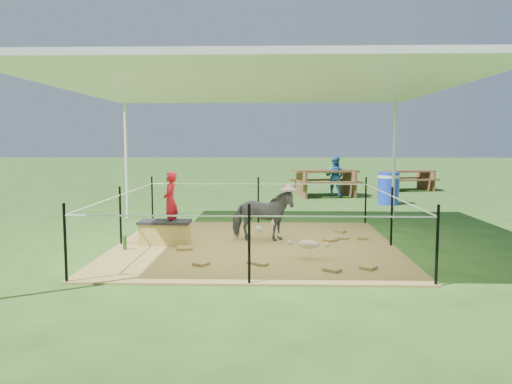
{
  "coord_description": "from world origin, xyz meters",
  "views": [
    {
      "loc": [
        0.25,
        -8.17,
        1.75
      ],
      "look_at": [
        0.0,
        0.6,
        0.85
      ],
      "focal_mm": 35.0,
      "sensor_mm": 36.0,
      "label": 1
    }
  ],
  "objects_px": {
    "pony": "(263,215)",
    "trash_barrel": "(388,188)",
    "picnic_table_near": "(325,183)",
    "picnic_table_far": "(409,180)",
    "straw_bale": "(165,234)",
    "foal": "(309,242)",
    "distant_person": "(335,176)",
    "green_bottle": "(125,243)",
    "woman": "(170,195)"
  },
  "relations": [
    {
      "from": "green_bottle",
      "to": "picnic_table_near",
      "type": "bearing_deg",
      "value": 63.52
    },
    {
      "from": "distant_person",
      "to": "green_bottle",
      "type": "bearing_deg",
      "value": 86.61
    },
    {
      "from": "pony",
      "to": "trash_barrel",
      "type": "xyz_separation_m",
      "value": [
        3.39,
        5.32,
        -0.03
      ]
    },
    {
      "from": "foal",
      "to": "picnic_table_near",
      "type": "distance_m",
      "value": 8.72
    },
    {
      "from": "trash_barrel",
      "to": "picnic_table_far",
      "type": "bearing_deg",
      "value": 67.54
    },
    {
      "from": "woman",
      "to": "picnic_table_far",
      "type": "bearing_deg",
      "value": 146.13
    },
    {
      "from": "pony",
      "to": "trash_barrel",
      "type": "distance_m",
      "value": 6.31
    },
    {
      "from": "woman",
      "to": "distant_person",
      "type": "relative_size",
      "value": 0.75
    },
    {
      "from": "picnic_table_far",
      "to": "trash_barrel",
      "type": "bearing_deg",
      "value": -124.64
    },
    {
      "from": "straw_bale",
      "to": "trash_barrel",
      "type": "xyz_separation_m",
      "value": [
        5.01,
        5.63,
        0.24
      ]
    },
    {
      "from": "straw_bale",
      "to": "distant_person",
      "type": "xyz_separation_m",
      "value": [
        3.8,
        7.64,
        0.43
      ]
    },
    {
      "from": "picnic_table_far",
      "to": "foal",
      "type": "bearing_deg",
      "value": -124.47
    },
    {
      "from": "straw_bale",
      "to": "picnic_table_far",
      "type": "relative_size",
      "value": 0.47
    },
    {
      "from": "green_bottle",
      "to": "pony",
      "type": "distance_m",
      "value": 2.33
    },
    {
      "from": "pony",
      "to": "picnic_table_near",
      "type": "xyz_separation_m",
      "value": [
        1.86,
        7.35,
        -0.06
      ]
    },
    {
      "from": "woman",
      "to": "foal",
      "type": "distance_m",
      "value": 2.5
    },
    {
      "from": "straw_bale",
      "to": "woman",
      "type": "bearing_deg",
      "value": 0.0
    },
    {
      "from": "pony",
      "to": "straw_bale",
      "type": "bearing_deg",
      "value": 100.15
    },
    {
      "from": "woman",
      "to": "pony",
      "type": "bearing_deg",
      "value": 101.72
    },
    {
      "from": "pony",
      "to": "distant_person",
      "type": "height_order",
      "value": "distant_person"
    },
    {
      "from": "woman",
      "to": "green_bottle",
      "type": "bearing_deg",
      "value": -54.87
    },
    {
      "from": "straw_bale",
      "to": "distant_person",
      "type": "height_order",
      "value": "distant_person"
    },
    {
      "from": "picnic_table_near",
      "to": "picnic_table_far",
      "type": "height_order",
      "value": "picnic_table_near"
    },
    {
      "from": "pony",
      "to": "distant_person",
      "type": "xyz_separation_m",
      "value": [
        2.17,
        7.33,
        0.16
      ]
    },
    {
      "from": "picnic_table_near",
      "to": "straw_bale",
      "type": "bearing_deg",
      "value": -125.09
    },
    {
      "from": "straw_bale",
      "to": "picnic_table_far",
      "type": "height_order",
      "value": "picnic_table_far"
    },
    {
      "from": "trash_barrel",
      "to": "distant_person",
      "type": "xyz_separation_m",
      "value": [
        -1.22,
        2.01,
        0.19
      ]
    },
    {
      "from": "straw_bale",
      "to": "pony",
      "type": "bearing_deg",
      "value": 10.61
    },
    {
      "from": "pony",
      "to": "picnic_table_far",
      "type": "distance_m",
      "value": 10.6
    },
    {
      "from": "straw_bale",
      "to": "pony",
      "type": "relative_size",
      "value": 0.76
    },
    {
      "from": "foal",
      "to": "distant_person",
      "type": "bearing_deg",
      "value": 102.66
    },
    {
      "from": "woman",
      "to": "green_bottle",
      "type": "height_order",
      "value": "woman"
    },
    {
      "from": "foal",
      "to": "picnic_table_near",
      "type": "relative_size",
      "value": 0.43
    },
    {
      "from": "pony",
      "to": "distant_person",
      "type": "distance_m",
      "value": 7.65
    },
    {
      "from": "foal",
      "to": "trash_barrel",
      "type": "bearing_deg",
      "value": 90.21
    },
    {
      "from": "green_bottle",
      "to": "pony",
      "type": "bearing_deg",
      "value": 19.12
    },
    {
      "from": "straw_bale",
      "to": "foal",
      "type": "height_order",
      "value": "foal"
    },
    {
      "from": "trash_barrel",
      "to": "picnic_table_far",
      "type": "distance_m",
      "value": 4.33
    },
    {
      "from": "picnic_table_far",
      "to": "straw_bale",
      "type": "bearing_deg",
      "value": -136.89
    },
    {
      "from": "straw_bale",
      "to": "foal",
      "type": "distance_m",
      "value": 2.52
    },
    {
      "from": "picnic_table_near",
      "to": "picnic_table_far",
      "type": "bearing_deg",
      "value": 21.2
    },
    {
      "from": "picnic_table_far",
      "to": "pony",
      "type": "bearing_deg",
      "value": -130.59
    },
    {
      "from": "foal",
      "to": "picnic_table_near",
      "type": "height_order",
      "value": "picnic_table_near"
    },
    {
      "from": "distant_person",
      "to": "picnic_table_far",
      "type": "bearing_deg",
      "value": -120.4
    },
    {
      "from": "pony",
      "to": "foal",
      "type": "height_order",
      "value": "pony"
    },
    {
      "from": "woman",
      "to": "trash_barrel",
      "type": "distance_m",
      "value": 7.48
    },
    {
      "from": "foal",
      "to": "picnic_table_far",
      "type": "distance_m",
      "value": 11.47
    },
    {
      "from": "straw_bale",
      "to": "foal",
      "type": "relative_size",
      "value": 0.91
    },
    {
      "from": "pony",
      "to": "trash_barrel",
      "type": "bearing_deg",
      "value": -32.94
    },
    {
      "from": "green_bottle",
      "to": "trash_barrel",
      "type": "bearing_deg",
      "value": 47.51
    }
  ]
}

